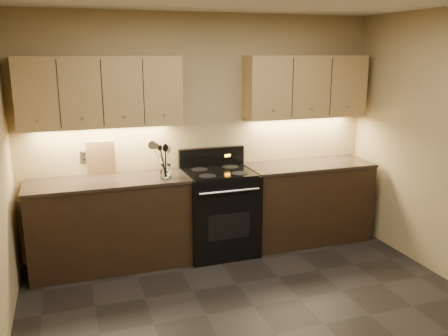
# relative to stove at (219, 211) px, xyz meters

# --- Properties ---
(floor) EXTENTS (4.00, 4.00, 0.00)m
(floor) POSITION_rel_stove_xyz_m (-0.08, -1.68, -0.48)
(floor) COLOR black
(floor) RESTS_ON ground
(wall_back) EXTENTS (4.00, 0.04, 2.60)m
(wall_back) POSITION_rel_stove_xyz_m (-0.08, 0.32, 0.82)
(wall_back) COLOR tan
(wall_back) RESTS_ON ground
(counter_left) EXTENTS (1.62, 0.62, 0.93)m
(counter_left) POSITION_rel_stove_xyz_m (-1.18, 0.02, -0.01)
(counter_left) COLOR black
(counter_left) RESTS_ON ground
(counter_right) EXTENTS (1.46, 0.62, 0.93)m
(counter_right) POSITION_rel_stove_xyz_m (1.10, 0.02, -0.01)
(counter_right) COLOR black
(counter_right) RESTS_ON ground
(stove) EXTENTS (0.76, 0.68, 1.14)m
(stove) POSITION_rel_stove_xyz_m (0.00, 0.00, 0.00)
(stove) COLOR black
(stove) RESTS_ON ground
(upper_cab_left) EXTENTS (1.60, 0.30, 0.70)m
(upper_cab_left) POSITION_rel_stove_xyz_m (-1.18, 0.17, 1.32)
(upper_cab_left) COLOR tan
(upper_cab_left) RESTS_ON wall_back
(upper_cab_right) EXTENTS (1.44, 0.30, 0.70)m
(upper_cab_right) POSITION_rel_stove_xyz_m (1.10, 0.17, 1.32)
(upper_cab_right) COLOR tan
(upper_cab_right) RESTS_ON wall_back
(outlet_plate) EXTENTS (0.08, 0.01, 0.12)m
(outlet_plate) POSITION_rel_stove_xyz_m (-1.38, 0.31, 0.64)
(outlet_plate) COLOR #B2B5BA
(outlet_plate) RESTS_ON wall_back
(utensil_crock) EXTENTS (0.13, 0.13, 0.14)m
(utensil_crock) POSITION_rel_stove_xyz_m (-0.60, -0.06, 0.52)
(utensil_crock) COLOR white
(utensil_crock) RESTS_ON counter_left
(cutting_board) EXTENTS (0.30, 0.13, 0.37)m
(cutting_board) POSITION_rel_stove_xyz_m (-1.21, 0.27, 0.63)
(cutting_board) COLOR tan
(cutting_board) RESTS_ON counter_left
(wooden_spoon) EXTENTS (0.15, 0.17, 0.32)m
(wooden_spoon) POSITION_rel_stove_xyz_m (-0.62, -0.07, 0.63)
(wooden_spoon) COLOR tan
(wooden_spoon) RESTS_ON utensil_crock
(black_spoon) EXTENTS (0.07, 0.15, 0.36)m
(black_spoon) POSITION_rel_stove_xyz_m (-0.60, -0.05, 0.64)
(black_spoon) COLOR black
(black_spoon) RESTS_ON utensil_crock
(black_turner) EXTENTS (0.15, 0.16, 0.35)m
(black_turner) POSITION_rel_stove_xyz_m (-0.60, -0.09, 0.64)
(black_turner) COLOR black
(black_turner) RESTS_ON utensil_crock
(steel_spatula) EXTENTS (0.20, 0.13, 0.38)m
(steel_spatula) POSITION_rel_stove_xyz_m (-0.57, -0.06, 0.65)
(steel_spatula) COLOR silver
(steel_spatula) RESTS_ON utensil_crock
(steel_skimmer) EXTENTS (0.24, 0.16, 0.38)m
(steel_skimmer) POSITION_rel_stove_xyz_m (-0.58, -0.06, 0.65)
(steel_skimmer) COLOR silver
(steel_skimmer) RESTS_ON utensil_crock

